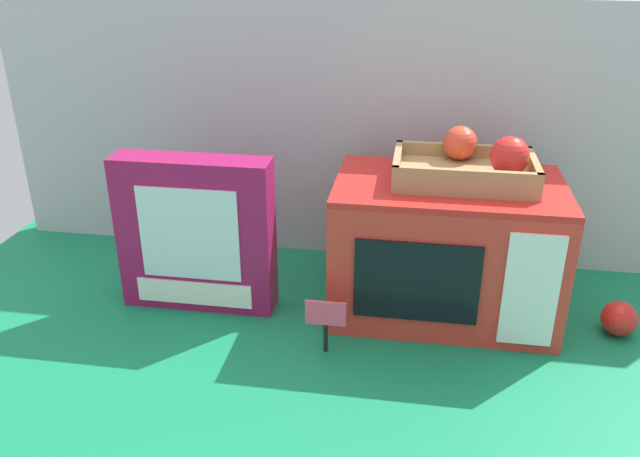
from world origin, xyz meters
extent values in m
plane|color=#147A4C|center=(0.00, 0.00, 0.00)|extent=(1.70, 1.70, 0.00)
cube|color=#B7BABF|center=(0.00, 0.26, 0.28)|extent=(1.61, 0.03, 0.55)
cube|color=red|center=(0.16, 0.04, 0.12)|extent=(0.41, 0.26, 0.25)
cube|color=red|center=(0.16, 0.04, 0.25)|extent=(0.41, 0.26, 0.01)
cube|color=black|center=(0.12, -0.09, 0.12)|extent=(0.21, 0.01, 0.15)
cube|color=white|center=(0.30, -0.09, 0.12)|extent=(0.09, 0.01, 0.21)
cube|color=#A37F51|center=(0.19, 0.05, 0.27)|extent=(0.25, 0.16, 0.02)
cube|color=#A37F51|center=(0.19, -0.02, 0.29)|extent=(0.25, 0.01, 0.02)
cube|color=#A37F51|center=(0.19, 0.12, 0.29)|extent=(0.25, 0.01, 0.02)
cube|color=#A37F51|center=(0.07, 0.05, 0.29)|extent=(0.01, 0.16, 0.02)
cube|color=#A37F51|center=(0.30, 0.05, 0.29)|extent=(0.01, 0.16, 0.02)
sphere|color=#E04228|center=(0.18, 0.11, 0.31)|extent=(0.06, 0.06, 0.06)
sphere|color=red|center=(0.26, 0.03, 0.32)|extent=(0.07, 0.07, 0.07)
cube|color=#99144C|center=(-0.30, -0.01, 0.15)|extent=(0.29, 0.07, 0.30)
cube|color=silver|center=(-0.30, -0.05, 0.16)|extent=(0.19, 0.00, 0.18)
cube|color=white|center=(-0.30, -0.05, 0.04)|extent=(0.22, 0.00, 0.05)
cylinder|color=black|center=(-0.03, -0.14, 0.03)|extent=(0.01, 0.01, 0.06)
cube|color=#F44C6B|center=(-0.03, -0.14, 0.08)|extent=(0.07, 0.00, 0.05)
sphere|color=red|center=(0.48, 0.00, 0.03)|extent=(0.06, 0.06, 0.06)
camera|label=1|loc=(0.10, -1.06, 0.66)|focal=36.13mm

